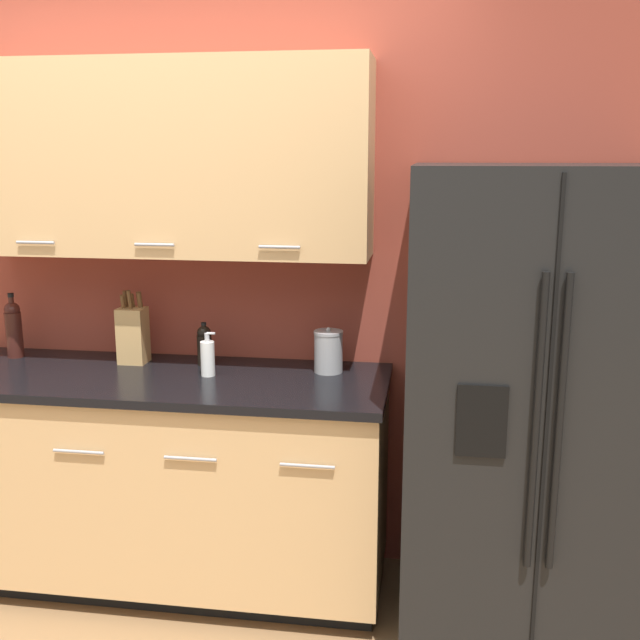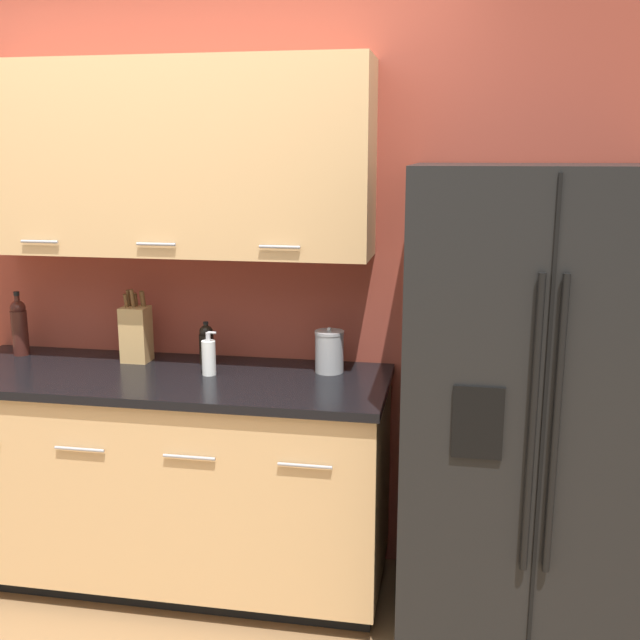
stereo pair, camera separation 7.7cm
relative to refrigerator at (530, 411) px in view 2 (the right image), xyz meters
name	(u,v)px [view 2 (the right image)]	position (x,y,z in m)	size (l,w,h in m)	color
wall_back	(177,246)	(-1.48, 0.39, 0.53)	(10.00, 0.39, 2.60)	#993D2D
counter_unit	(169,477)	(-1.45, 0.09, -0.41)	(1.84, 0.64, 0.93)	black
refrigerator	(530,411)	(0.00, 0.00, 0.00)	(0.90, 0.82, 1.77)	black
knife_block	(136,333)	(-1.63, 0.24, 0.17)	(0.11, 0.10, 0.32)	tan
wine_bottle	(19,326)	(-2.18, 0.25, 0.17)	(0.07, 0.07, 0.29)	#3D1914
soap_dispenser	(209,357)	(-1.26, 0.10, 0.12)	(0.06, 0.06, 0.18)	white
oil_bottle	(206,344)	(-1.32, 0.25, 0.13)	(0.06, 0.06, 0.18)	black
steel_canister	(329,351)	(-0.78, 0.23, 0.13)	(0.12, 0.12, 0.19)	#A3A3A5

